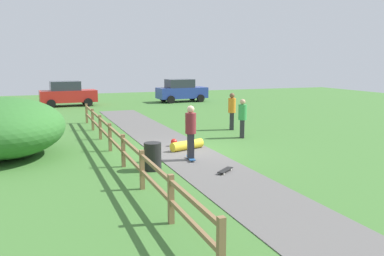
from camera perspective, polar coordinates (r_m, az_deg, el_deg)
The scene contains 12 objects.
ground_plane at distance 15.83m, azimuth -1.12°, elevation -3.43°, with size 60.00×60.00×0.00m, color #427533.
asphalt_path at distance 15.82m, azimuth -1.12°, elevation -3.39°, with size 2.40×28.00×0.02m, color #605E5B.
wooden_fence at distance 15.03m, azimuth -10.50°, elevation -1.67°, with size 0.12×18.12×1.10m.
bush_large at distance 16.55m, azimuth -24.91°, elevation 0.09°, with size 4.49×5.39×2.18m, color #33702D.
trash_bin at distance 13.31m, azimuth -5.48°, elevation -3.95°, with size 0.56×0.56×0.90m, color black.
skater_riding at distance 14.38m, azimuth -0.19°, elevation -0.22°, with size 0.44×0.82×1.94m.
skater_fallen at distance 16.29m, azimuth -0.85°, elevation -2.34°, with size 1.50×1.34×0.36m.
skateboard_loose at distance 13.06m, azimuth 4.64°, elevation -5.84°, with size 0.74×0.67×0.08m.
bystander_orange at distance 20.94m, azimuth 5.56°, elevation 2.59°, with size 0.50×0.50×1.88m.
bystander_green at distance 18.80m, azimuth 7.01°, elevation 1.59°, with size 0.52×0.52×1.78m.
parked_car_blue at distance 35.00m, azimuth -1.49°, elevation 5.22°, with size 4.29×2.20×1.92m.
parked_car_red at distance 33.12m, azimuth -16.89°, elevation 4.58°, with size 4.27×2.14×1.92m.
Camera 1 is at (-5.19, -14.53, 3.52)m, focal length 38.42 mm.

